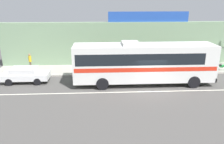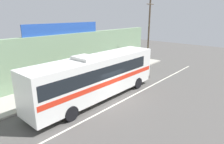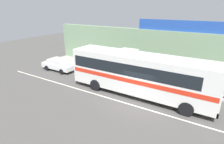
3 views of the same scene
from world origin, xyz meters
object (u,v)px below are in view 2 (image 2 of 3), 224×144
object	(u,v)px
intercity_bus	(97,75)
motorcycle_black	(141,63)
motorcycle_purple	(122,69)
utility_pole	(149,32)
motorcycle_red	(130,66)
pedestrian_far_left	(132,58)
pedestrian_by_curb	(111,63)

from	to	relation	value
intercity_bus	motorcycle_black	bearing A→B (deg)	14.18
motorcycle_black	motorcycle_purple	size ratio (longest dim) A/B	1.01
intercity_bus	motorcycle_purple	world-z (taller)	intercity_bus
utility_pole	motorcycle_black	size ratio (longest dim) A/B	4.55
motorcycle_red	motorcycle_black	bearing A→B (deg)	-6.29
motorcycle_purple	motorcycle_red	bearing A→B (deg)	5.56
utility_pole	motorcycle_red	bearing A→B (deg)	176.98
motorcycle_red	pedestrian_far_left	world-z (taller)	pedestrian_far_left
intercity_bus	pedestrian_by_curb	world-z (taller)	intercity_bus
motorcycle_black	pedestrian_far_left	world-z (taller)	pedestrian_far_left
motorcycle_red	motorcycle_purple	bearing A→B (deg)	-174.44
motorcycle_black	motorcycle_red	size ratio (longest dim) A/B	0.94
utility_pole	motorcycle_red	xyz separation A→B (m)	(-3.69, 0.19, -3.92)
motorcycle_purple	pedestrian_by_curb	size ratio (longest dim) A/B	1.06
intercity_bus	pedestrian_by_curb	bearing A→B (deg)	33.40
motorcycle_purple	pedestrian_far_left	world-z (taller)	pedestrian_far_left
intercity_bus	motorcycle_purple	xyz separation A→B (m)	(6.82, 2.76, -1.50)
motorcycle_black	pedestrian_by_curb	world-z (taller)	pedestrian_by_curb
motorcycle_black	motorcycle_purple	world-z (taller)	same
utility_pole	pedestrian_far_left	world-z (taller)	utility_pole
motorcycle_black	intercity_bus	bearing A→B (deg)	-165.82
utility_pole	motorcycle_black	bearing A→B (deg)	-178.85
utility_pole	motorcycle_black	xyz separation A→B (m)	(-1.63, -0.03, -3.92)
utility_pole	motorcycle_red	size ratio (longest dim) A/B	4.29
intercity_bus	utility_pole	bearing A→B (deg)	12.52
intercity_bus	motorcycle_red	world-z (taller)	intercity_bus
motorcycle_black	motorcycle_purple	xyz separation A→B (m)	(-3.92, 0.05, 0.00)
intercity_bus	utility_pole	distance (m)	12.90
pedestrian_by_curb	motorcycle_black	bearing A→B (deg)	-21.70
motorcycle_red	pedestrian_far_left	distance (m)	2.25
motorcycle_purple	motorcycle_black	bearing A→B (deg)	-0.67
motorcycle_red	pedestrian_by_curb	xyz separation A→B (m)	(-2.07, 1.42, 0.59)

